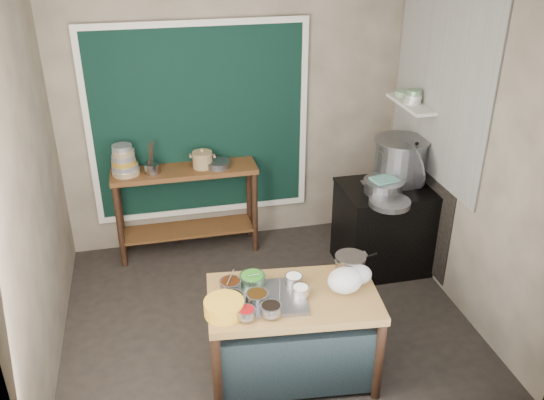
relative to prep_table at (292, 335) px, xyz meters
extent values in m
cube|color=#28231F|center=(-0.05, 0.75, -0.39)|extent=(3.50, 3.00, 0.02)
cube|color=gray|center=(-0.05, 2.26, 1.02)|extent=(3.50, 0.02, 2.80)
cube|color=gray|center=(-1.81, 0.75, 1.02)|extent=(0.02, 3.00, 2.80)
cube|color=gray|center=(1.71, 0.75, 1.02)|extent=(0.02, 3.00, 2.80)
cube|color=black|center=(-0.40, 2.22, 0.98)|extent=(2.10, 0.02, 1.90)
cube|color=#B2B2AA|center=(1.69, 1.30, 1.48)|extent=(0.02, 1.70, 1.70)
cube|color=black|center=(1.69, 1.40, 0.32)|extent=(0.01, 1.30, 1.30)
cube|color=beige|center=(1.58, 1.60, 1.23)|extent=(0.22, 0.70, 0.03)
cube|color=olive|center=(0.00, 0.00, 0.00)|extent=(1.32, 0.84, 0.75)
cube|color=#583419|center=(-0.60, 2.03, 0.10)|extent=(1.45, 0.40, 0.95)
cube|color=black|center=(1.30, 1.30, 0.05)|extent=(0.90, 0.68, 0.85)
cube|color=black|center=(1.30, 1.30, 0.49)|extent=(0.92, 0.69, 0.03)
cube|color=gray|center=(-0.23, 0.00, 0.39)|extent=(0.66, 0.51, 0.03)
cylinder|color=gray|center=(-0.46, -0.04, 0.44)|extent=(0.18, 0.18, 0.07)
cylinder|color=gray|center=(-0.28, -0.05, 0.44)|extent=(0.16, 0.16, 0.07)
cylinder|color=gray|center=(-0.44, 0.14, 0.44)|extent=(0.16, 0.16, 0.07)
cylinder|color=gray|center=(0.03, 0.12, 0.43)|extent=(0.14, 0.14, 0.06)
cylinder|color=gray|center=(-0.39, -0.20, 0.43)|extent=(0.14, 0.14, 0.06)
cylinder|color=silver|center=(0.04, -0.03, 0.43)|extent=(0.13, 0.13, 0.06)
cylinder|color=gray|center=(-0.27, 0.17, 0.44)|extent=(0.19, 0.19, 0.08)
cylinder|color=gray|center=(-0.21, -0.20, 0.43)|extent=(0.15, 0.15, 0.06)
cylinder|color=orange|center=(-0.52, -0.10, 0.43)|extent=(0.36, 0.36, 0.11)
ellipsoid|color=white|center=(0.38, -0.04, 0.47)|extent=(0.26, 0.23, 0.19)
ellipsoid|color=white|center=(0.52, 0.04, 0.45)|extent=(0.24, 0.23, 0.14)
cylinder|color=tan|center=(-1.17, 2.03, 0.60)|extent=(0.27, 0.27, 0.05)
cylinder|color=gray|center=(-1.17, 2.03, 0.65)|extent=(0.26, 0.26, 0.05)
cylinder|color=gold|center=(-1.17, 2.03, 0.70)|extent=(0.24, 0.24, 0.05)
cylinder|color=gray|center=(-1.17, 2.03, 0.75)|extent=(0.23, 0.23, 0.05)
cylinder|color=tan|center=(-1.17, 2.03, 0.80)|extent=(0.21, 0.21, 0.05)
cylinder|color=gray|center=(-1.17, 2.03, 0.85)|extent=(0.19, 0.19, 0.05)
cylinder|color=gray|center=(-0.91, 2.01, 0.62)|extent=(0.22, 0.22, 0.10)
cylinder|color=gray|center=(-0.26, 2.00, 0.61)|extent=(0.30, 0.30, 0.06)
cylinder|color=gray|center=(1.49, 1.26, 0.73)|extent=(0.14, 0.47, 0.46)
cube|color=slate|center=(1.20, 1.21, 0.64)|extent=(0.26, 0.22, 0.02)
cylinder|color=gray|center=(1.15, 0.95, 0.53)|extent=(0.48, 0.48, 0.05)
cylinder|color=silver|center=(1.58, 1.57, 1.26)|extent=(0.16, 0.16, 0.04)
cylinder|color=silver|center=(1.58, 1.57, 1.31)|extent=(0.15, 0.15, 0.04)
cylinder|color=gray|center=(1.58, 1.57, 1.35)|extent=(0.14, 0.14, 0.04)
cylinder|color=gray|center=(1.58, 1.82, 1.27)|extent=(0.16, 0.16, 0.05)
camera|label=1|loc=(-0.92, -3.32, 2.90)|focal=38.00mm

